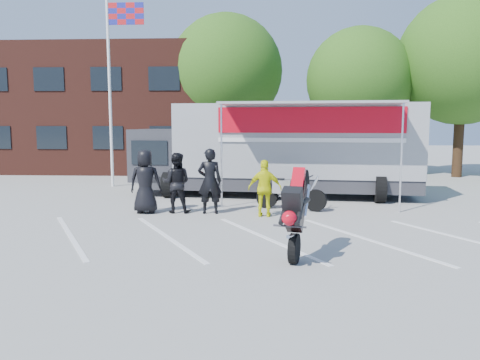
# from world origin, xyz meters

# --- Properties ---
(ground) EXTENTS (100.00, 100.00, 0.00)m
(ground) POSITION_xyz_m (0.00, 0.00, 0.00)
(ground) COLOR gray
(ground) RESTS_ON ground
(parking_bay_lines) EXTENTS (18.09, 13.33, 0.01)m
(parking_bay_lines) POSITION_xyz_m (0.00, 1.00, 0.01)
(parking_bay_lines) COLOR white
(parking_bay_lines) RESTS_ON ground
(office_building) EXTENTS (18.00, 8.00, 7.00)m
(office_building) POSITION_xyz_m (-10.00, 18.00, 3.50)
(office_building) COLOR #4F2219
(office_building) RESTS_ON ground
(flagpole) EXTENTS (1.61, 0.12, 8.00)m
(flagpole) POSITION_xyz_m (-6.24, 10.00, 5.05)
(flagpole) COLOR white
(flagpole) RESTS_ON ground
(tree_left) EXTENTS (6.12, 6.12, 8.64)m
(tree_left) POSITION_xyz_m (-2.00, 16.00, 5.57)
(tree_left) COLOR #382314
(tree_left) RESTS_ON ground
(tree_mid) EXTENTS (5.44, 5.44, 7.68)m
(tree_mid) POSITION_xyz_m (5.00, 15.00, 4.94)
(tree_mid) COLOR #382314
(tree_mid) RESTS_ON ground
(tree_right) EXTENTS (6.46, 6.46, 9.12)m
(tree_right) POSITION_xyz_m (10.00, 14.50, 5.88)
(tree_right) COLOR #382314
(tree_right) RESTS_ON ground
(transporter_truck) EXTENTS (11.29, 6.28, 3.44)m
(transporter_truck) POSITION_xyz_m (0.81, 7.66, 0.00)
(transporter_truck) COLOR #919499
(transporter_truck) RESTS_ON ground
(parked_motorcycle) EXTENTS (2.46, 1.47, 1.22)m
(parked_motorcycle) POSITION_xyz_m (0.99, 4.78, 0.00)
(parked_motorcycle) COLOR #B4B5BA
(parked_motorcycle) RESTS_ON ground
(stunt_bike_rider) EXTENTS (1.21, 1.85, 2.01)m
(stunt_bike_rider) POSITION_xyz_m (0.90, -0.38, 0.00)
(stunt_bike_rider) COLOR black
(stunt_bike_rider) RESTS_ON ground
(spectator_leather_a) EXTENTS (0.98, 0.66, 1.96)m
(spectator_leather_a) POSITION_xyz_m (-3.49, 4.00, 0.98)
(spectator_leather_a) COLOR black
(spectator_leather_a) RESTS_ON ground
(spectator_leather_b) EXTENTS (0.76, 0.53, 1.99)m
(spectator_leather_b) POSITION_xyz_m (-1.52, 4.03, 1.00)
(spectator_leather_b) COLOR black
(spectator_leather_b) RESTS_ON ground
(spectator_leather_c) EXTENTS (0.91, 0.72, 1.85)m
(spectator_leather_c) POSITION_xyz_m (-2.56, 4.13, 0.92)
(spectator_leather_c) COLOR black
(spectator_leather_c) RESTS_ON ground
(spectator_hivis) EXTENTS (1.01, 0.48, 1.68)m
(spectator_hivis) POSITION_xyz_m (0.16, 3.65, 0.84)
(spectator_hivis) COLOR #E2E70C
(spectator_hivis) RESTS_ON ground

